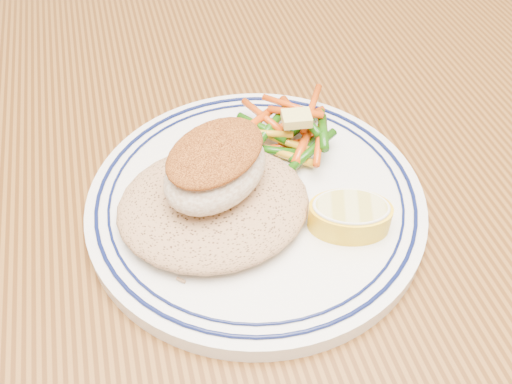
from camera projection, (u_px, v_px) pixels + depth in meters
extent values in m
cube|color=#4E2B0F|center=(207.00, 192.00, 0.51)|extent=(1.50, 0.90, 0.04)
cylinder|color=#4E2B0F|center=(509.00, 123.00, 1.15)|extent=(0.07, 0.07, 0.71)
cylinder|color=white|center=(256.00, 203.00, 0.46)|extent=(0.27, 0.27, 0.01)
torus|color=#0A113F|center=(256.00, 195.00, 0.45)|extent=(0.25, 0.25, 0.00)
torus|color=#0A113F|center=(256.00, 195.00, 0.45)|extent=(0.23, 0.23, 0.00)
ellipsoid|color=#A17750|center=(213.00, 201.00, 0.43)|extent=(0.15, 0.13, 0.03)
ellipsoid|color=beige|center=(216.00, 171.00, 0.42)|extent=(0.11, 0.11, 0.04)
ellipsoid|color=#9C4E19|center=(215.00, 152.00, 0.41)|extent=(0.10, 0.10, 0.02)
cylinder|color=#C74109|center=(289.00, 145.00, 0.49)|extent=(0.06, 0.01, 0.01)
cylinder|color=#C18E14|center=(287.00, 155.00, 0.48)|extent=(0.04, 0.04, 0.01)
cylinder|color=#174A09|center=(275.00, 151.00, 0.48)|extent=(0.05, 0.03, 0.01)
cylinder|color=#174A09|center=(305.00, 148.00, 0.48)|extent=(0.04, 0.04, 0.01)
cylinder|color=#C74109|center=(303.00, 118.00, 0.51)|extent=(0.05, 0.02, 0.01)
cylinder|color=#174A09|center=(303.00, 125.00, 0.50)|extent=(0.05, 0.03, 0.01)
cylinder|color=#174A09|center=(265.00, 161.00, 0.47)|extent=(0.03, 0.05, 0.01)
cylinder|color=#C74109|center=(303.00, 145.00, 0.48)|extent=(0.03, 0.05, 0.01)
cylinder|color=#C74109|center=(297.00, 122.00, 0.50)|extent=(0.05, 0.02, 0.01)
cylinder|color=#C74109|center=(296.00, 117.00, 0.51)|extent=(0.02, 0.06, 0.01)
cylinder|color=#C18E14|center=(283.00, 141.00, 0.48)|extent=(0.04, 0.03, 0.01)
cylinder|color=#174A09|center=(310.00, 152.00, 0.47)|extent=(0.06, 0.04, 0.01)
cylinder|color=#174A09|center=(274.00, 123.00, 0.49)|extent=(0.04, 0.05, 0.01)
cylinder|color=#174A09|center=(262.00, 128.00, 0.49)|extent=(0.04, 0.04, 0.01)
cylinder|color=#C18E14|center=(258.00, 133.00, 0.48)|extent=(0.06, 0.03, 0.01)
cylinder|color=#C74109|center=(311.00, 109.00, 0.50)|extent=(0.04, 0.06, 0.01)
cylinder|color=#C74109|center=(262.00, 116.00, 0.50)|extent=(0.03, 0.05, 0.01)
cylinder|color=#C74109|center=(319.00, 144.00, 0.47)|extent=(0.03, 0.05, 0.01)
cylinder|color=#174A09|center=(307.00, 121.00, 0.49)|extent=(0.01, 0.05, 0.01)
cylinder|color=#C74109|center=(254.00, 124.00, 0.49)|extent=(0.05, 0.04, 0.01)
cylinder|color=#174A09|center=(323.00, 132.00, 0.48)|extent=(0.02, 0.05, 0.01)
cylinder|color=#C74109|center=(293.00, 106.00, 0.50)|extent=(0.05, 0.04, 0.01)
cylinder|color=#C74109|center=(296.00, 112.00, 0.49)|extent=(0.05, 0.03, 0.01)
cube|color=#D6CA69|center=(297.00, 118.00, 0.47)|extent=(0.03, 0.02, 0.01)
torus|color=white|center=(351.00, 207.00, 0.42)|extent=(0.07, 0.07, 0.00)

